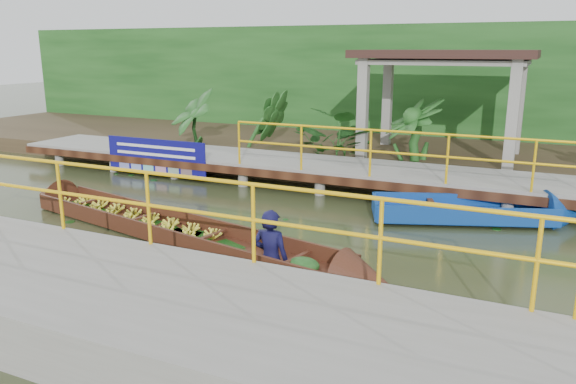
% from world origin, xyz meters
% --- Properties ---
extents(ground, '(80.00, 80.00, 0.00)m').
position_xyz_m(ground, '(0.00, 0.00, 0.00)').
color(ground, '#2B3319').
rests_on(ground, ground).
extents(land_strip, '(30.00, 8.00, 0.45)m').
position_xyz_m(land_strip, '(0.00, 7.50, 0.23)').
color(land_strip, '#352A1A').
rests_on(land_strip, ground).
extents(far_dock, '(16.00, 2.06, 1.66)m').
position_xyz_m(far_dock, '(0.02, 3.43, 0.48)').
color(far_dock, gray).
rests_on(far_dock, ground).
extents(near_dock, '(18.00, 2.40, 1.73)m').
position_xyz_m(near_dock, '(1.00, -4.20, 0.30)').
color(near_dock, gray).
rests_on(near_dock, ground).
extents(pavilion, '(4.40, 3.00, 3.00)m').
position_xyz_m(pavilion, '(3.00, 6.30, 2.82)').
color(pavilion, gray).
rests_on(pavilion, ground).
extents(foliage_backdrop, '(30.00, 0.80, 4.00)m').
position_xyz_m(foliage_backdrop, '(0.00, 10.00, 2.00)').
color(foliage_backdrop, '#164014').
rests_on(foliage_backdrop, ground).
extents(vendor_boat, '(8.71, 2.64, 1.99)m').
position_xyz_m(vendor_boat, '(0.04, -1.19, 0.23)').
color(vendor_boat, '#3D2010').
rests_on(vendor_boat, ground).
extents(moored_blue_boat, '(4.02, 2.27, 0.93)m').
position_xyz_m(moored_blue_boat, '(5.11, 2.33, 0.17)').
color(moored_blue_boat, navy).
rests_on(moored_blue_boat, ground).
extents(blue_banner, '(2.99, 0.04, 0.93)m').
position_xyz_m(blue_banner, '(-3.41, 2.48, 0.56)').
color(blue_banner, navy).
rests_on(blue_banner, ground).
extents(tropical_plants, '(14.13, 1.13, 1.41)m').
position_xyz_m(tropical_plants, '(2.25, 5.30, 1.15)').
color(tropical_plants, '#164014').
rests_on(tropical_plants, ground).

